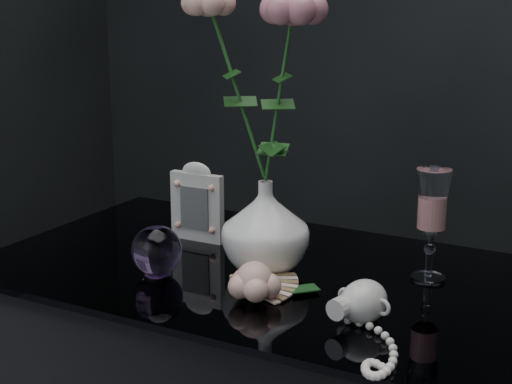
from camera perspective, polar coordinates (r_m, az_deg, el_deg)
The scene contains 8 objects.
vase at distance 1.36m, azimuth 0.68°, elevation -2.52°, with size 0.15×0.15×0.16m, color white.
wine_glass at distance 1.34m, azimuth 12.62°, elevation -2.38°, with size 0.06×0.06×0.19m, color white, non-canonical shape.
picture_frame at distance 1.52m, azimuth -4.31°, elevation -0.69°, with size 0.12×0.09×0.16m, color silver, non-canonical shape.
paperweight at distance 1.36m, azimuth -7.23°, elevation -4.24°, with size 0.09×0.09×0.09m, color #906DB1, non-canonical shape.
paper_fan at distance 1.31m, azimuth -1.65°, elevation -6.39°, with size 0.22×0.17×0.02m, color #F4E3C3, non-canonical shape.
loose_rose at distance 1.24m, azimuth -0.13°, elevation -6.50°, with size 0.14×0.19×0.06m, color #FFB5A4, non-canonical shape.
pearl_jar at distance 1.18m, azimuth 7.84°, elevation -7.76°, with size 0.22×0.24×0.07m, color silver, non-canonical shape.
roses at distance 1.31m, azimuth 0.10°, elevation 8.89°, with size 0.21×0.13×0.38m.
Camera 1 is at (0.58, -1.10, 1.24)m, focal length 55.00 mm.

